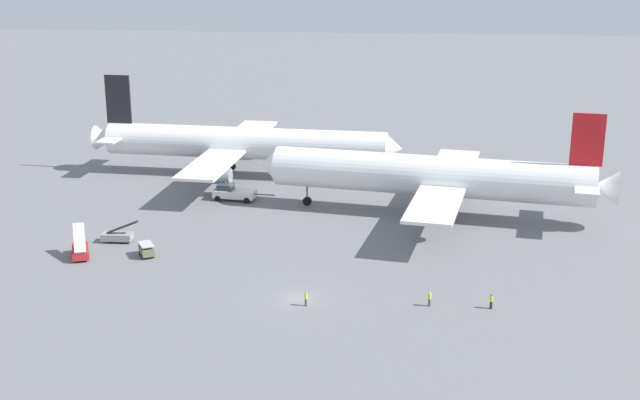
# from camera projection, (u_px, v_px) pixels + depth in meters

# --- Properties ---
(ground_plane) EXTENTS (600.00, 600.00, 0.00)m
(ground_plane) POSITION_uv_depth(u_px,v_px,m) (298.00, 299.00, 93.75)
(ground_plane) COLOR slate
(airliner_at_gate_left) EXTENTS (53.73, 43.54, 16.78)m
(airliner_at_gate_left) POSITION_uv_depth(u_px,v_px,m) (242.00, 143.00, 142.21)
(airliner_at_gate_left) COLOR white
(airliner_at_gate_left) RESTS_ON ground
(airliner_being_pushed) EXTENTS (51.76, 40.09, 16.17)m
(airliner_being_pushed) POSITION_uv_depth(u_px,v_px,m) (432.00, 176.00, 121.15)
(airliner_being_pushed) COLOR white
(airliner_being_pushed) RESTS_ON ground
(pushback_tug) EXTENTS (9.76, 3.73, 2.78)m
(pushback_tug) POSITION_uv_depth(u_px,v_px,m) (233.00, 192.00, 129.94)
(pushback_tug) COLOR white
(pushback_tug) RESTS_ON ground
(gse_belt_loader_portside) EXTENTS (4.95, 1.91, 3.02)m
(gse_belt_loader_portside) POSITION_uv_depth(u_px,v_px,m) (118.00, 236.00, 111.47)
(gse_belt_loader_portside) COLOR gray
(gse_belt_loader_portside) RESTS_ON ground
(gse_baggage_cart_near_cluster) EXTENTS (2.71, 3.15, 1.71)m
(gse_baggage_cart_near_cluster) POSITION_uv_depth(u_px,v_px,m) (146.00, 250.00, 106.26)
(gse_baggage_cart_near_cluster) COLOR #666B4C
(gse_baggage_cart_near_cluster) RESTS_ON ground
(gse_stair_truck_yellow) EXTENTS (3.53, 4.94, 4.06)m
(gse_stair_truck_yellow) POSITION_uv_depth(u_px,v_px,m) (80.00, 250.00, 105.91)
(gse_stair_truck_yellow) COLOR red
(gse_stair_truck_yellow) RESTS_ON ground
(ground_crew_ramp_agent_by_cones) EXTENTS (0.36, 0.36, 1.71)m
(ground_crew_ramp_agent_by_cones) POSITION_uv_depth(u_px,v_px,m) (491.00, 301.00, 90.89)
(ground_crew_ramp_agent_by_cones) COLOR black
(ground_crew_ramp_agent_by_cones) RESTS_ON ground
(ground_crew_wing_walker_right) EXTENTS (0.36, 0.36, 1.64)m
(ground_crew_wing_walker_right) POSITION_uv_depth(u_px,v_px,m) (306.00, 299.00, 91.61)
(ground_crew_wing_walker_right) COLOR #4C4C51
(ground_crew_wing_walker_right) RESTS_ON ground
(ground_crew_marshaller_foreground) EXTENTS (0.36, 0.50, 1.68)m
(ground_crew_marshaller_foreground) POSITION_uv_depth(u_px,v_px,m) (430.00, 299.00, 91.55)
(ground_crew_marshaller_foreground) COLOR #4C4C51
(ground_crew_marshaller_foreground) RESTS_ON ground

